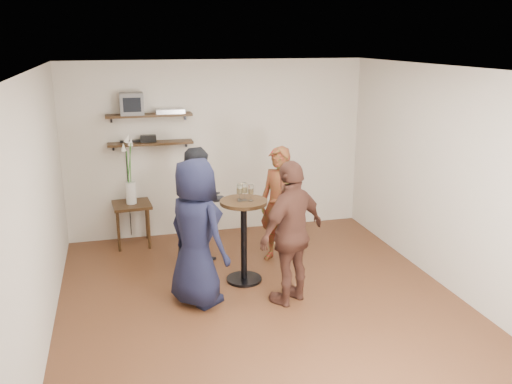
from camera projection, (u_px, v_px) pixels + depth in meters
room at (262, 193)px, 5.80m from camera, size 4.58×5.08×2.68m
shelf_upper at (149, 115)px, 7.61m from camera, size 1.20×0.25×0.04m
shelf_lower at (151, 143)px, 7.72m from camera, size 1.20×0.25×0.04m
crt_monitor at (132, 104)px, 7.51m from camera, size 0.32×0.30×0.30m
dvd_deck at (170, 111)px, 7.67m from camera, size 0.40×0.24×0.06m
radio at (148, 139)px, 7.70m from camera, size 0.22×0.10×0.10m
power_strip at (131, 141)px, 7.69m from camera, size 0.30×0.05×0.03m
side_table at (132, 210)px, 7.74m from camera, size 0.56×0.56×0.63m
vase_lilies at (130, 182)px, 7.62m from camera, size 0.20×0.20×1.02m
drinks_table at (244, 230)px, 6.54m from camera, size 0.57×0.57×1.04m
wine_glass_fl at (240, 190)px, 6.36m from camera, size 0.07×0.07×0.21m
wine_glass_fr at (251, 190)px, 6.38m from camera, size 0.07×0.07×0.20m
wine_glass_bl at (239, 189)px, 6.45m from camera, size 0.06×0.06×0.19m
wine_glass_br at (244, 189)px, 6.40m from camera, size 0.07×0.07×0.21m
person_plaid at (279, 205)px, 7.10m from camera, size 0.65×0.68×1.56m
person_dark at (200, 207)px, 6.99m from camera, size 0.97×0.92×1.58m
person_navy at (196, 233)px, 5.95m from camera, size 0.89×0.98×1.67m
person_brown at (292, 233)px, 5.98m from camera, size 1.03×0.84×1.64m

